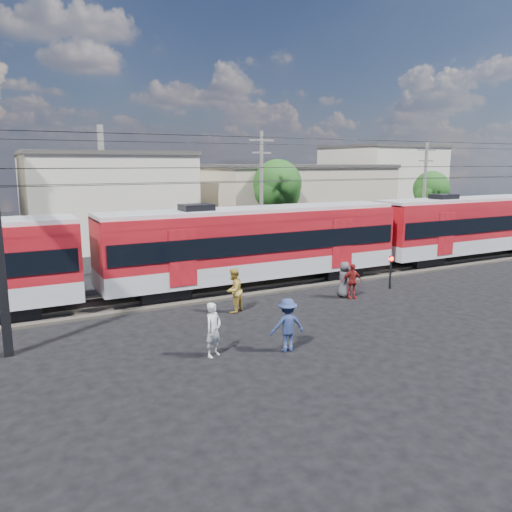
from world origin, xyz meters
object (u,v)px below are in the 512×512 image
object	(u,v)px
pedestrian_c	(287,325)
crossing_signal	(391,266)
pedestrian_a	(213,330)
car_silver	(446,238)
commuter_train	(259,242)

from	to	relation	value
pedestrian_c	crossing_signal	distance (m)	10.52
pedestrian_a	car_silver	bearing A→B (deg)	-1.29
crossing_signal	pedestrian_c	bearing A→B (deg)	-151.90
pedestrian_a	car_silver	xyz separation A→B (m)	(24.81, 12.19, -0.27)
crossing_signal	car_silver	bearing A→B (deg)	31.43
car_silver	commuter_train	bearing A→B (deg)	107.29
pedestrian_a	car_silver	size ratio (longest dim) A/B	0.48
commuter_train	pedestrian_c	size ratio (longest dim) A/B	26.89
commuter_train	pedestrian_a	size ratio (longest dim) A/B	27.15
pedestrian_a	crossing_signal	distance (m)	12.44
commuter_train	pedestrian_c	bearing A→B (deg)	-112.14
pedestrian_a	pedestrian_c	xyz separation A→B (m)	(2.44, -0.77, 0.01)
car_silver	pedestrian_a	bearing A→B (deg)	120.31
commuter_train	crossing_signal	bearing A→B (deg)	-31.80
commuter_train	car_silver	xyz separation A→B (m)	(18.90, 4.41, -1.74)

